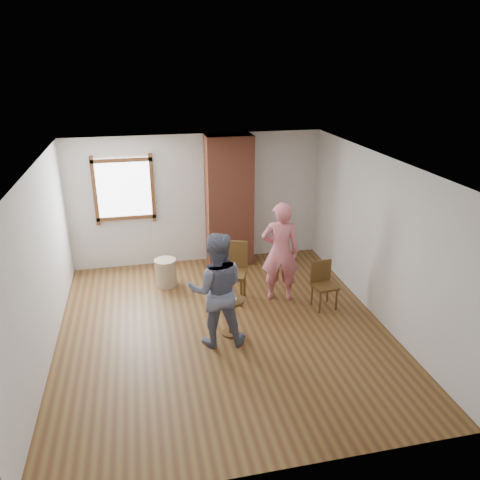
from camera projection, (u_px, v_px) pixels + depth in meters
name	position (u px, v px, depth m)	size (l,w,h in m)	color
ground	(223.00, 329.00, 7.30)	(5.50, 5.50, 0.00)	brown
room_shell	(211.00, 207.00, 7.17)	(5.04, 5.52, 2.62)	silver
brick_chimney	(229.00, 201.00, 9.21)	(0.90, 0.50, 2.60)	#AB573C
stoneware_crock	(166.00, 272.00, 8.61)	(0.40, 0.40, 0.51)	tan
dark_pot	(165.00, 266.00, 9.31)	(0.14, 0.14, 0.14)	black
dining_chair_left	(232.00, 268.00, 8.03)	(0.62, 0.62, 1.03)	brown
dining_chair_right	(323.00, 282.00, 7.83)	(0.41, 0.41, 0.79)	brown
side_table	(231.00, 311.00, 7.03)	(0.40, 0.40, 0.60)	brown
cake_plate	(231.00, 299.00, 6.96)	(0.18, 0.18, 0.01)	white
cake_slice	(231.00, 297.00, 6.94)	(0.08, 0.07, 0.06)	white
man	(216.00, 290.00, 6.67)	(0.84, 0.66, 1.73)	#161D3E
person_pink	(280.00, 252.00, 7.91)	(0.64, 0.42, 1.76)	#D36976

